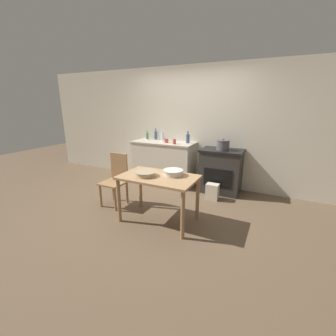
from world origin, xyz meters
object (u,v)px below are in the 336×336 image
object	(u,v)px
stock_pot	(223,145)
cup_center	(166,141)
bottle_center_left	(147,136)
work_table	(158,183)
bottle_mid_left	(163,136)
mixing_bowl_small	(173,172)
bottle_far_left	(188,138)
chair	(116,178)
bottle_left	(156,135)
mixing_bowl_large	(145,174)
flour_sack	(212,192)
cup_center_right	(174,142)
stove	(221,171)

from	to	relation	value
stock_pot	cup_center	size ratio (longest dim) A/B	2.84
bottle_center_left	work_table	bearing A→B (deg)	-54.46
bottle_mid_left	mixing_bowl_small	bearing A→B (deg)	-57.59
bottle_mid_left	cup_center	world-z (taller)	bottle_mid_left
bottle_far_left	cup_center	bearing A→B (deg)	-159.87
chair	cup_center	world-z (taller)	cup_center
bottle_left	mixing_bowl_large	bearing A→B (deg)	-64.95
flour_sack	stock_pot	distance (m)	0.94
bottle_far_left	cup_center_right	world-z (taller)	bottle_far_left
work_table	cup_center	xyz separation A→B (m)	(-0.64, 1.54, 0.37)
stove	mixing_bowl_small	bearing A→B (deg)	-104.81
bottle_far_left	bottle_mid_left	xyz separation A→B (m)	(-0.65, 0.06, -0.01)
mixing_bowl_small	bottle_center_left	bearing A→B (deg)	131.50
stove	cup_center	size ratio (longest dim) A/B	9.79
mixing_bowl_large	bottle_far_left	bearing A→B (deg)	90.94
chair	flour_sack	distance (m)	1.82
work_table	bottle_center_left	bearing A→B (deg)	125.54
mixing_bowl_small	cup_center_right	distance (m)	1.46
mixing_bowl_large	stove	bearing A→B (deg)	66.31
work_table	bottle_mid_left	world-z (taller)	bottle_mid_left
stove	stock_pot	world-z (taller)	stock_pot
stove	bottle_center_left	bearing A→B (deg)	175.13
stock_pot	bottle_mid_left	bearing A→B (deg)	172.29
bottle_left	bottle_mid_left	xyz separation A→B (m)	(0.21, -0.06, -0.01)
stove	flour_sack	size ratio (longest dim) A/B	2.90
flour_sack	stock_pot	size ratio (longest dim) A/B	1.19
mixing_bowl_large	chair	bearing A→B (deg)	160.90
mixing_bowl_small	bottle_mid_left	bearing A→B (deg)	122.41
stove	chair	size ratio (longest dim) A/B	0.96
stove	work_table	distance (m)	1.73
bottle_mid_left	bottle_center_left	xyz separation A→B (m)	(-0.42, 0.01, -0.01)
stock_pot	cup_center_right	size ratio (longest dim) A/B	2.49
flour_sack	bottle_mid_left	xyz separation A→B (m)	(-1.39, 0.60, 0.89)
chair	bottle_left	distance (m)	1.72
chair	bottle_mid_left	distance (m)	1.66
chair	bottle_mid_left	bearing A→B (deg)	86.46
mixing_bowl_small	cup_center_right	world-z (taller)	cup_center_right
stock_pot	bottle_far_left	bearing A→B (deg)	170.67
bottle_mid_left	mixing_bowl_large	bearing A→B (deg)	-69.85
bottle_far_left	stove	bearing A→B (deg)	-5.80
work_table	chair	xyz separation A→B (m)	(-0.98, 0.20, -0.14)
work_table	cup_center	size ratio (longest dim) A/B	12.62
mixing_bowl_small	cup_center	xyz separation A→B (m)	(-0.82, 1.40, 0.22)
flour_sack	stove	bearing A→B (deg)	85.70
work_table	mixing_bowl_large	world-z (taller)	mixing_bowl_large
work_table	bottle_far_left	distance (m)	1.76
bottle_mid_left	cup_center_right	size ratio (longest dim) A/B	2.26
bottle_left	cup_center_right	size ratio (longest dim) A/B	2.46
bottle_mid_left	bottle_center_left	bearing A→B (deg)	178.16
stove	bottle_left	distance (m)	1.75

